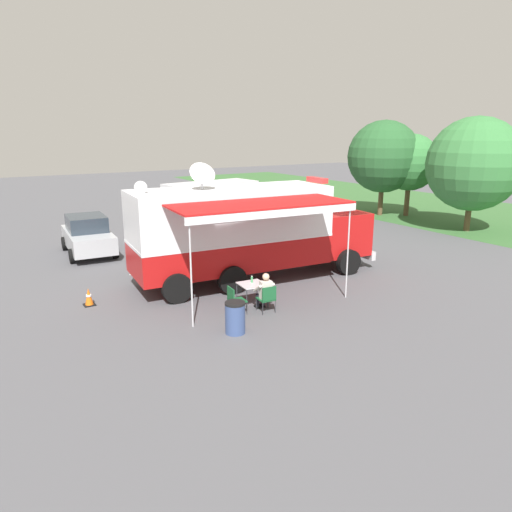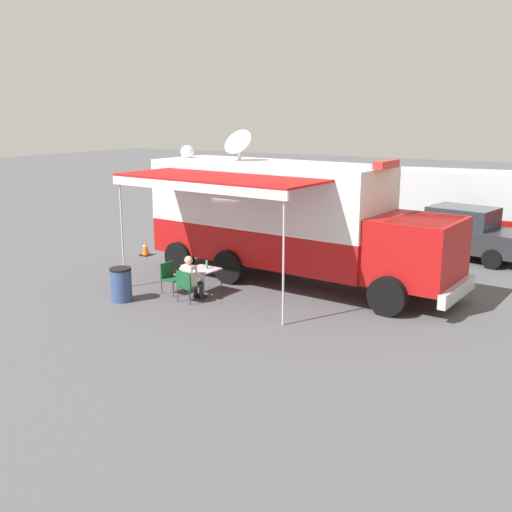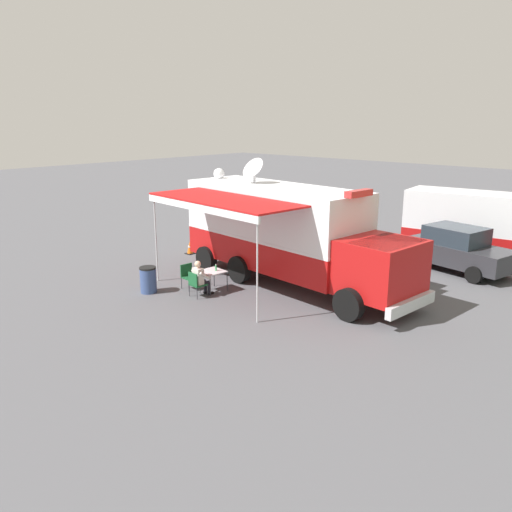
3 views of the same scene
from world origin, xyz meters
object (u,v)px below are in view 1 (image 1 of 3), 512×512
Objects in this scene: folding_chair_beside_table at (234,298)px; seated_responder at (264,291)px; folding_chair_at_table at (267,297)px; trash_bin at (235,318)px; folding_table at (252,285)px; car_far_corner at (256,222)px; water_bottle at (252,279)px; command_truck at (250,229)px; car_behind_truck at (88,235)px; support_truck at (219,205)px; traffic_cone at (89,297)px.

seated_responder is at bearing 74.68° from folding_chair_beside_table.
trash_bin is at bearing -63.46° from folding_chair_at_table.
folding_table is 0.69× the size of seated_responder.
trash_bin is 11.92m from car_far_corner.
folding_chair_beside_table is at bearing -62.42° from water_bottle.
car_far_corner reaches higher than trash_bin.
command_truck reaches higher than car_behind_truck.
seated_responder reaches higher than folding_table.
folding_table is 0.19× the size of car_far_corner.
folding_table is at bearing -29.69° from water_bottle.
car_far_corner is (-8.09, 5.17, 0.05)m from water_bottle.
command_truck is 2.16× the size of car_far_corner.
folding_chair_at_table reaches higher than folding_table.
folding_table is (2.43, -1.40, -1.27)m from command_truck.
car_behind_truck reaches higher than folding_chair_at_table.
support_truck is 3.38m from car_far_corner.
support_truck is 8.03m from car_behind_truck.
traffic_cone is 0.13× the size of car_behind_truck.
traffic_cone is (-3.14, -3.63, -0.23)m from folding_chair_beside_table.
seated_responder is at bearing -30.31° from car_far_corner.
folding_chair_at_table is at bearing -29.87° from car_far_corner.
folding_chair_beside_table is 4.81m from traffic_cone.
support_truck is (-13.13, 6.37, 0.93)m from trash_bin.
water_bottle is at bearing 179.62° from folding_chair_at_table.
car_far_corner reaches higher than water_bottle.
folding_chair_at_table is 0.19× the size of car_far_corner.
car_far_corner is at bearing 119.17° from traffic_cone.
traffic_cone is (-3.59, -4.55, -0.23)m from folding_chair_at_table.
car_behind_truck is at bearing -163.93° from folding_chair_at_table.
support_truck is (-9.10, 3.45, -0.56)m from command_truck.
car_behind_truck reaches higher than trash_bin.
command_truck is 3.86m from folding_chair_beside_table.
command_truck is at bearing -33.62° from car_far_corner.
support_truck is (-8.75, 9.33, 1.11)m from traffic_cone.
traffic_cone is (-0.36, -5.88, -1.66)m from command_truck.
water_bottle reaches higher than folding_chair_beside_table.
command_truck is 3.56m from seated_responder.
folding_chair_beside_table is 0.96× the size of trash_bin.
seated_responder is at bearing -23.37° from command_truck.
car_far_corner is (-9.81, 6.76, 0.42)m from trash_bin.
command_truck reaches higher than trash_bin.
water_bottle is 0.76m from seated_responder.
folding_chair_beside_table is at bearing -35.40° from car_far_corner.
trash_bin is 0.21× the size of car_behind_truck.
seated_responder is at bearing 7.55° from folding_table.
command_truck is at bearing 150.14° from folding_table.
seated_responder reaches higher than water_bottle.
traffic_cone is (-3.40, -4.56, -0.37)m from seated_responder.
command_truck is at bearing 144.05° from trash_bin.
traffic_cone is 0.08× the size of support_truck.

